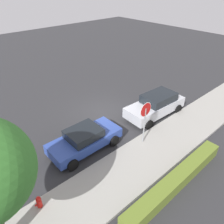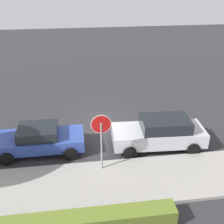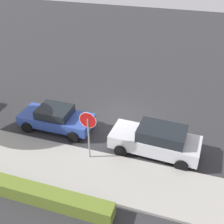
{
  "view_description": "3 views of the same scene",
  "coord_description": "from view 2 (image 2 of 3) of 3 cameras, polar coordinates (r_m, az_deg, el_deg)",
  "views": [
    {
      "loc": [
        8.43,
        10.32,
        8.42
      ],
      "look_at": [
        0.59,
        1.59,
        1.0
      ],
      "focal_mm": 35.0,
      "sensor_mm": 36.0,
      "label": 1
    },
    {
      "loc": [
        1.41,
        13.95,
        7.86
      ],
      "look_at": [
        -0.42,
        0.77,
        1.11
      ],
      "focal_mm": 45.0,
      "sensor_mm": 36.0,
      "label": 2
    },
    {
      "loc": [
        -3.8,
        13.84,
        9.51
      ],
      "look_at": [
        0.15,
        1.69,
        1.33
      ],
      "focal_mm": 45.0,
      "sensor_mm": 36.0,
      "label": 3
    }
  ],
  "objects": [
    {
      "name": "parked_car_blue",
      "position": [
        13.8,
        -14.49,
        -5.37
      ],
      "size": [
        4.15,
        1.94,
        1.34
      ],
      "color": "#2D479E",
      "rests_on": "ground_plane"
    },
    {
      "name": "front_yard_hedge",
      "position": [
        10.09,
        -7.26,
        -21.56
      ],
      "size": [
        6.77,
        0.68,
        0.69
      ],
      "color": "olive",
      "rests_on": "ground_plane"
    },
    {
      "name": "parked_car_silver",
      "position": [
        13.87,
        9.68,
        -4.14
      ],
      "size": [
        4.52,
        2.13,
        1.55
      ],
      "color": "silver",
      "rests_on": "ground_plane"
    },
    {
      "name": "stop_sign",
      "position": [
        11.48,
        -2.2,
        -4.34
      ],
      "size": [
        0.84,
        0.08,
        2.75
      ],
      "color": "gray",
      "rests_on": "ground_plane"
    },
    {
      "name": "sidewalk_curb",
      "position": [
        11.88,
        0.88,
        -14.05
      ],
      "size": [
        32.0,
        2.85,
        0.14
      ],
      "primitive_type": "cube",
      "color": "#9E9B93",
      "rests_on": "ground_plane"
    },
    {
      "name": "ground_plane",
      "position": [
        16.07,
        -1.87,
        -2.37
      ],
      "size": [
        60.0,
        60.0,
        0.0
      ],
      "primitive_type": "plane",
      "color": "#2D2D30"
    }
  ]
}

